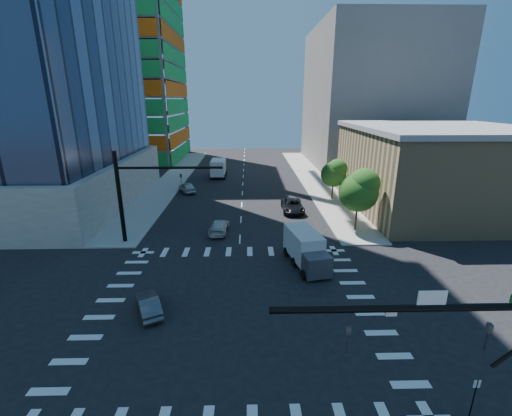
{
  "coord_description": "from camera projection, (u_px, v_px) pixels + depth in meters",
  "views": [
    {
      "loc": [
        0.88,
        -20.5,
        13.71
      ],
      "look_at": [
        1.56,
        8.0,
        4.62
      ],
      "focal_mm": 24.0,
      "sensor_mm": 36.0,
      "label": 1
    }
  ],
  "objects": [
    {
      "name": "box_truck_near",
      "position": [
        307.0,
        253.0,
        29.03
      ],
      "size": [
        3.47,
        5.9,
        2.9
      ],
      "rotation": [
        0.0,
        0.0,
        0.21
      ],
      "color": "black",
      "rests_on": "ground"
    },
    {
      "name": "sidewalk_ne",
      "position": [
        312.0,
        178.0,
        62.03
      ],
      "size": [
        5.0,
        60.0,
        0.15
      ],
      "primitive_type": "cube",
      "color": "gray",
      "rests_on": "ground"
    },
    {
      "name": "tree_north",
      "position": [
        335.0,
        173.0,
        47.42
      ],
      "size": [
        3.54,
        3.52,
        5.78
      ],
      "color": "#382316",
      "rests_on": "sidewalk_ne"
    },
    {
      "name": "commercial_building",
      "position": [
        437.0,
        168.0,
        43.57
      ],
      "size": [
        20.5,
        22.5,
        10.6
      ],
      "color": "#9B845A",
      "rests_on": "ground"
    },
    {
      "name": "box_truck_far",
      "position": [
        219.0,
        169.0,
        63.18
      ],
      "size": [
        2.68,
        6.23,
        3.26
      ],
      "rotation": [
        0.0,
        0.0,
        3.14
      ],
      "color": "black",
      "rests_on": "ground"
    },
    {
      "name": "sidewalk_nw",
      "position": [
        174.0,
        179.0,
        61.46
      ],
      "size": [
        5.0,
        60.0,
        0.15
      ],
      "primitive_type": "cube",
      "color": "gray",
      "rests_on": "ground"
    },
    {
      "name": "car_sb_cross",
      "position": [
        149.0,
        304.0,
        22.89
      ],
      "size": [
        2.75,
        3.92,
        1.23
      ],
      "primitive_type": "imported",
      "rotation": [
        0.0,
        0.0,
        3.58
      ],
      "color": "#4E4E53",
      "rests_on": "ground"
    },
    {
      "name": "car_sb_near",
      "position": [
        219.0,
        226.0,
        36.72
      ],
      "size": [
        2.12,
        4.71,
        1.34
      ],
      "primitive_type": "imported",
      "rotation": [
        0.0,
        0.0,
        3.09
      ],
      "color": "#BDBDBD",
      "rests_on": "ground"
    },
    {
      "name": "bg_building_ne",
      "position": [
        371.0,
        98.0,
        72.42
      ],
      "size": [
        24.0,
        30.0,
        28.0
      ],
      "primitive_type": "cube",
      "color": "slate",
      "rests_on": "ground"
    },
    {
      "name": "signal_mast_nw",
      "position": [
        135.0,
        189.0,
        32.72
      ],
      "size": [
        10.2,
        0.4,
        9.0
      ],
      "color": "black",
      "rests_on": "sidewalk_nw"
    },
    {
      "name": "no_parking_sign",
      "position": [
        474.0,
        395.0,
        14.92
      ],
      "size": [
        0.3,
        0.06,
        2.2
      ],
      "color": "black",
      "rests_on": "ground"
    },
    {
      "name": "road_markings",
      "position": [
        236.0,
        307.0,
        23.66
      ],
      "size": [
        20.0,
        20.0,
        0.01
      ],
      "primitive_type": "cube",
      "color": "silver",
      "rests_on": "ground"
    },
    {
      "name": "car_nb_far",
      "position": [
        293.0,
        206.0,
        43.52
      ],
      "size": [
        2.61,
        5.61,
        1.55
      ],
      "primitive_type": "imported",
      "rotation": [
        0.0,
        0.0,
        -0.01
      ],
      "color": "black",
      "rests_on": "ground"
    },
    {
      "name": "ground",
      "position": [
        236.0,
        307.0,
        23.67
      ],
      "size": [
        160.0,
        160.0,
        0.0
      ],
      "primitive_type": "plane",
      "color": "black",
      "rests_on": "ground"
    },
    {
      "name": "construction_building",
      "position": [
        117.0,
        47.0,
        74.56
      ],
      "size": [
        25.16,
        34.5,
        70.6
      ],
      "color": "slate",
      "rests_on": "ground"
    },
    {
      "name": "car_sb_mid",
      "position": [
        187.0,
        187.0,
        52.59
      ],
      "size": [
        3.54,
        4.88,
        1.54
      ],
      "primitive_type": "imported",
      "rotation": [
        0.0,
        0.0,
        3.57
      ],
      "color": "#ACAFB4",
      "rests_on": "ground"
    },
    {
      "name": "tree_south",
      "position": [
        360.0,
        190.0,
        35.77
      ],
      "size": [
        4.16,
        4.16,
        6.82
      ],
      "color": "#382316",
      "rests_on": "sidewalk_ne"
    }
  ]
}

